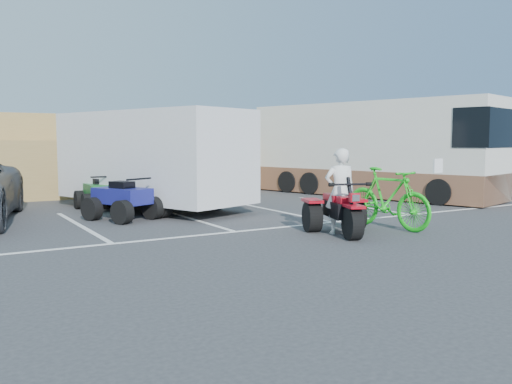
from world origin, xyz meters
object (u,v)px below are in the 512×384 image
red_trike_atv (342,235)px  rider (340,191)px  quad_atv_blue (123,220)px  rv_motorhome (370,156)px  quad_atv_green (100,210)px  cargo_trailer (153,157)px  green_dirt_bike (387,198)px

red_trike_atv → rider: (0.05, 0.14, 0.91)m
red_trike_atv → quad_atv_blue: 5.60m
rv_motorhome → quad_atv_green: size_ratio=6.02×
quad_atv_green → quad_atv_blue: bearing=-89.1°
cargo_trailer → quad_atv_green: size_ratio=4.14×
rider → cargo_trailer: bearing=-52.4°
rider → rv_motorhome: (6.19, 5.81, 0.51)m
red_trike_atv → cargo_trailer: bearing=126.8°
green_dirt_bike → cargo_trailer: size_ratio=0.36×
cargo_trailer → rv_motorhome: bearing=-21.3°
rider → green_dirt_bike: bearing=-160.9°
rv_motorhome → rider: bearing=-152.2°
red_trike_atv → cargo_trailer: cargo_trailer is taller
red_trike_atv → green_dirt_bike: bearing=24.8°
rider → quad_atv_green: 7.49m
cargo_trailer → quad_atv_green: bearing=133.4°
red_trike_atv → quad_atv_blue: red_trike_atv is taller
green_dirt_bike → rv_motorhome: (4.81, 5.81, 0.74)m
cargo_trailer → quad_atv_blue: (-1.40, -1.59, -1.52)m
red_trike_atv → green_dirt_bike: size_ratio=0.77×
red_trike_atv → rv_motorhome: size_ratio=0.19×
quad_atv_blue → quad_atv_green: size_ratio=1.07×
rider → quad_atv_blue: (-3.36, 4.38, -0.91)m
green_dirt_bike → rv_motorhome: bearing=43.1°
green_dirt_bike → quad_atv_blue: green_dirt_bike is taller
quad_atv_blue → quad_atv_green: 2.27m
quad_atv_blue → quad_atv_green: (0.04, 2.27, 0.00)m
green_dirt_bike → cargo_trailer: 6.90m
cargo_trailer → rv_motorhome: size_ratio=0.69×
quad_atv_green → green_dirt_bike: bearing=-53.1°
rv_motorhome → quad_atv_green: 9.65m
rv_motorhome → quad_atv_blue: rv_motorhome is taller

